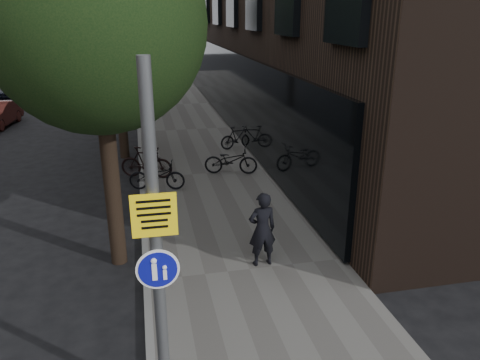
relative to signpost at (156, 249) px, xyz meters
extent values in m
cube|color=#5D5A56|center=(2.05, 10.02, -2.55)|extent=(4.50, 60.00, 0.12)
cube|color=slate|center=(-0.20, 10.02, -2.55)|extent=(0.15, 60.00, 0.13)
cylinder|color=black|center=(-0.80, 4.52, -1.01)|extent=(0.36, 0.36, 3.20)
sphere|color=black|center=(-0.80, 4.52, 2.69)|extent=(4.40, 4.40, 4.40)
sphere|color=black|center=(-0.40, 5.32, 1.69)|extent=(2.64, 2.64, 2.64)
cylinder|color=black|center=(-0.80, 13.02, -1.01)|extent=(0.36, 0.36, 3.20)
sphere|color=black|center=(-0.80, 13.02, 2.69)|extent=(5.00, 5.00, 5.00)
sphere|color=black|center=(-0.40, 13.82, 1.69)|extent=(3.00, 3.00, 3.00)
cylinder|color=black|center=(-0.80, 22.02, -1.01)|extent=(0.36, 0.36, 3.20)
sphere|color=black|center=(-0.80, 22.02, 2.69)|extent=(5.00, 5.00, 5.00)
sphere|color=black|center=(-0.40, 22.82, 1.69)|extent=(3.00, 3.00, 3.00)
cylinder|color=#595B5E|center=(0.00, 0.00, -0.02)|extent=(0.16, 0.16, 4.93)
cube|color=yellow|center=(0.00, 0.00, 0.52)|extent=(0.57, 0.04, 0.57)
cylinder|color=#0C108D|center=(0.00, 0.00, -0.24)|extent=(0.50, 0.02, 0.50)
cylinder|color=white|center=(0.00, 0.00, -0.24)|extent=(0.57, 0.02, 0.57)
imported|color=black|center=(2.37, 3.51, -1.63)|extent=(0.66, 0.47, 1.73)
imported|color=black|center=(2.90, 9.82, -2.00)|extent=(1.95, 1.10, 0.97)
imported|color=black|center=(3.80, 12.93, -2.03)|extent=(1.60, 0.81, 0.93)
imported|color=black|center=(0.29, 8.79, -2.02)|extent=(1.87, 0.99, 0.93)
imported|color=black|center=(0.00, 10.02, -1.95)|extent=(1.87, 1.11, 1.09)
imported|color=black|center=(-7.97, 28.60, -2.03)|extent=(2.17, 4.21, 1.17)
camera|label=1|loc=(-0.08, -5.49, 2.90)|focal=35.00mm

